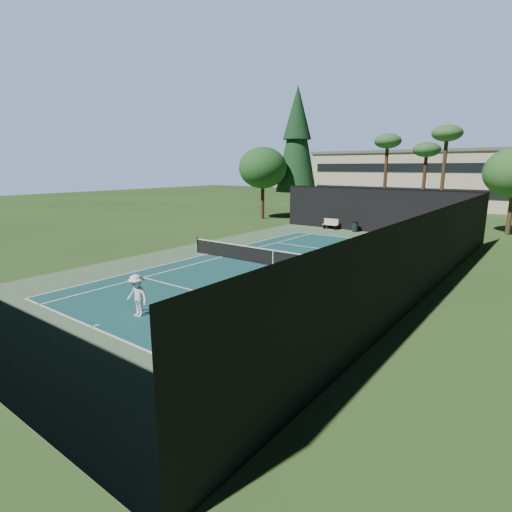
{
  "coord_description": "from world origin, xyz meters",
  "views": [
    {
      "loc": [
        13.39,
        -19.3,
        5.88
      ],
      "look_at": [
        1.0,
        -3.0,
        1.3
      ],
      "focal_mm": 28.0,
      "sensor_mm": 36.0,
      "label": 1
    }
  ],
  "objects_px": {
    "player": "(137,296)",
    "tennis_ball_c": "(319,262)",
    "tennis_ball_b": "(292,253)",
    "park_bench": "(331,224)",
    "tennis_ball_d": "(247,249)",
    "tennis_net": "(273,257)",
    "tennis_ball_a": "(28,302)",
    "trash_bin": "(355,227)"
  },
  "relations": [
    {
      "from": "player",
      "to": "trash_bin",
      "type": "height_order",
      "value": "player"
    },
    {
      "from": "tennis_net",
      "to": "trash_bin",
      "type": "height_order",
      "value": "tennis_net"
    },
    {
      "from": "tennis_ball_a",
      "to": "tennis_ball_c",
      "type": "relative_size",
      "value": 0.96
    },
    {
      "from": "tennis_net",
      "to": "tennis_ball_b",
      "type": "height_order",
      "value": "tennis_net"
    },
    {
      "from": "tennis_ball_b",
      "to": "tennis_ball_c",
      "type": "xyz_separation_m",
      "value": [
        2.87,
        -1.46,
        0.0
      ]
    },
    {
      "from": "tennis_ball_c",
      "to": "trash_bin",
      "type": "distance_m",
      "value": 13.29
    },
    {
      "from": "trash_bin",
      "to": "tennis_ball_d",
      "type": "bearing_deg",
      "value": -104.08
    },
    {
      "from": "tennis_ball_c",
      "to": "park_bench",
      "type": "distance_m",
      "value": 14.23
    },
    {
      "from": "tennis_ball_a",
      "to": "tennis_ball_c",
      "type": "xyz_separation_m",
      "value": [
        6.71,
        14.46,
        0.0
      ]
    },
    {
      "from": "tennis_net",
      "to": "park_bench",
      "type": "distance_m",
      "value": 15.94
    },
    {
      "from": "tennis_net",
      "to": "tennis_ball_a",
      "type": "xyz_separation_m",
      "value": [
        -4.91,
        -12.03,
        -0.53
      ]
    },
    {
      "from": "tennis_ball_c",
      "to": "park_bench",
      "type": "height_order",
      "value": "park_bench"
    },
    {
      "from": "tennis_net",
      "to": "player",
      "type": "relative_size",
      "value": 7.45
    },
    {
      "from": "trash_bin",
      "to": "tennis_ball_b",
      "type": "bearing_deg",
      "value": -88.24
    },
    {
      "from": "player",
      "to": "tennis_ball_c",
      "type": "relative_size",
      "value": 26.05
    },
    {
      "from": "tennis_net",
      "to": "tennis_ball_d",
      "type": "height_order",
      "value": "tennis_net"
    },
    {
      "from": "tennis_net",
      "to": "player",
      "type": "xyz_separation_m",
      "value": [
        0.42,
        -10.09,
        0.31
      ]
    },
    {
      "from": "tennis_ball_d",
      "to": "tennis_net",
      "type": "bearing_deg",
      "value": -34.96
    },
    {
      "from": "park_bench",
      "to": "trash_bin",
      "type": "relative_size",
      "value": 1.59
    },
    {
      "from": "tennis_net",
      "to": "tennis_ball_d",
      "type": "bearing_deg",
      "value": 145.04
    },
    {
      "from": "park_bench",
      "to": "trash_bin",
      "type": "height_order",
      "value": "park_bench"
    },
    {
      "from": "player",
      "to": "trash_bin",
      "type": "distance_m",
      "value": 25.48
    },
    {
      "from": "tennis_ball_b",
      "to": "trash_bin",
      "type": "distance_m",
      "value": 11.44
    },
    {
      "from": "tennis_net",
      "to": "player",
      "type": "height_order",
      "value": "player"
    },
    {
      "from": "tennis_ball_b",
      "to": "park_bench",
      "type": "bearing_deg",
      "value": 104.11
    },
    {
      "from": "player",
      "to": "tennis_ball_c",
      "type": "distance_m",
      "value": 12.63
    },
    {
      "from": "tennis_ball_d",
      "to": "park_bench",
      "type": "relative_size",
      "value": 0.04
    },
    {
      "from": "tennis_ball_d",
      "to": "park_bench",
      "type": "height_order",
      "value": "park_bench"
    },
    {
      "from": "tennis_ball_a",
      "to": "tennis_ball_b",
      "type": "xyz_separation_m",
      "value": [
        3.84,
        15.92,
        -0.0
      ]
    },
    {
      "from": "tennis_ball_b",
      "to": "tennis_ball_c",
      "type": "distance_m",
      "value": 3.22
    },
    {
      "from": "player",
      "to": "trash_bin",
      "type": "bearing_deg",
      "value": 91.87
    },
    {
      "from": "tennis_net",
      "to": "tennis_ball_a",
      "type": "relative_size",
      "value": 203.27
    },
    {
      "from": "park_bench",
      "to": "tennis_ball_d",
      "type": "bearing_deg",
      "value": -92.36
    },
    {
      "from": "player",
      "to": "trash_bin",
      "type": "relative_size",
      "value": 1.83
    },
    {
      "from": "tennis_net",
      "to": "player",
      "type": "bearing_deg",
      "value": -87.61
    },
    {
      "from": "player",
      "to": "tennis_net",
      "type": "bearing_deg",
      "value": 90.12
    },
    {
      "from": "tennis_net",
      "to": "tennis_ball_a",
      "type": "bearing_deg",
      "value": -112.2
    },
    {
      "from": "tennis_ball_c",
      "to": "trash_bin",
      "type": "relative_size",
      "value": 0.07
    },
    {
      "from": "tennis_ball_b",
      "to": "tennis_ball_c",
      "type": "relative_size",
      "value": 0.88
    },
    {
      "from": "tennis_net",
      "to": "tennis_ball_c",
      "type": "relative_size",
      "value": 194.17
    },
    {
      "from": "player",
      "to": "tennis_ball_d",
      "type": "distance_m",
      "value": 14.12
    },
    {
      "from": "player",
      "to": "park_bench",
      "type": "relative_size",
      "value": 1.15
    }
  ]
}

